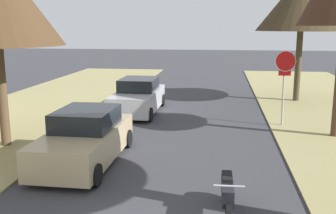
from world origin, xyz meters
name	(u,v)px	position (x,y,z in m)	size (l,w,h in m)	color
stop_sign_far	(285,72)	(4.09, 10.72, 2.19)	(0.81, 0.29, 2.97)	#9EA0A5
street_tree_right_mid_b	(302,2)	(5.61, 16.26, 5.15)	(4.61, 4.61, 6.59)	#463B28
parked_sedan_tan	(85,139)	(-2.31, 5.54, 0.72)	(1.99, 4.42, 1.57)	tan
parked_sedan_silver	(138,97)	(-2.17, 12.46, 0.72)	(1.99, 4.42, 1.57)	#BCBCC1
parked_motorcycle	(227,195)	(1.80, 2.69, 0.48)	(0.60, 2.05, 0.97)	black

